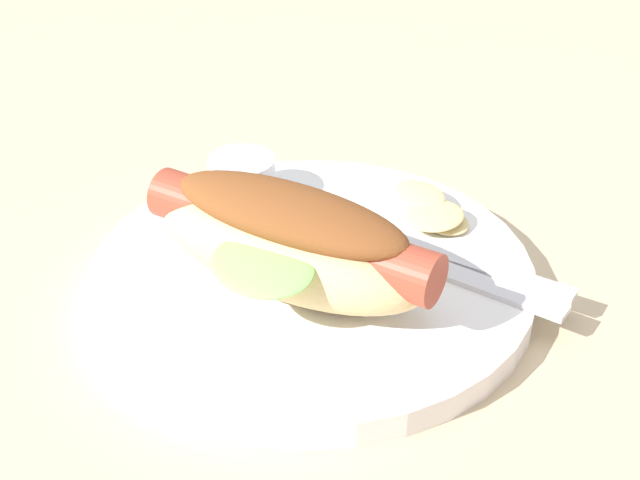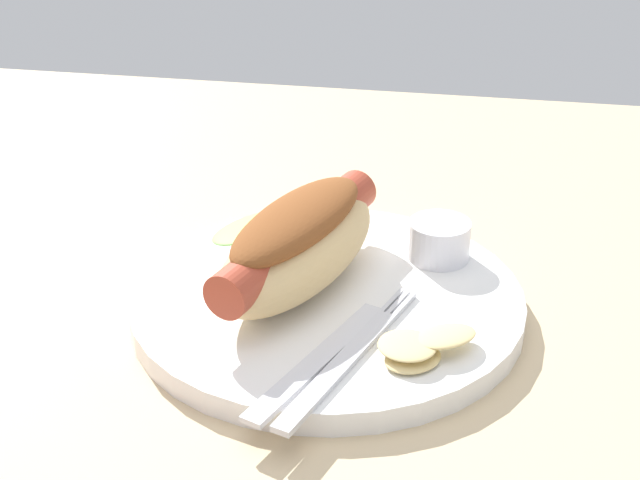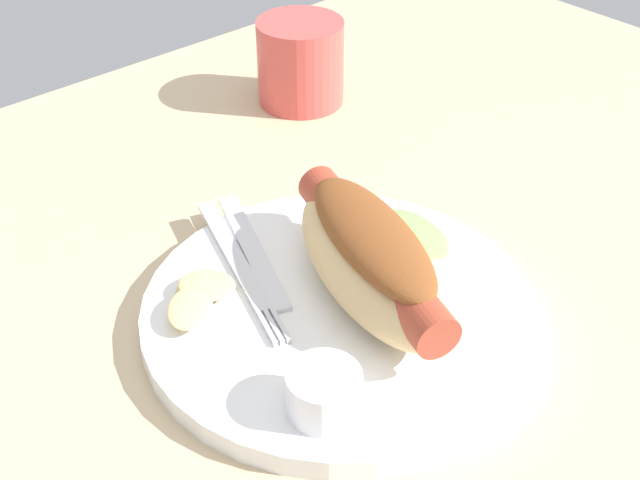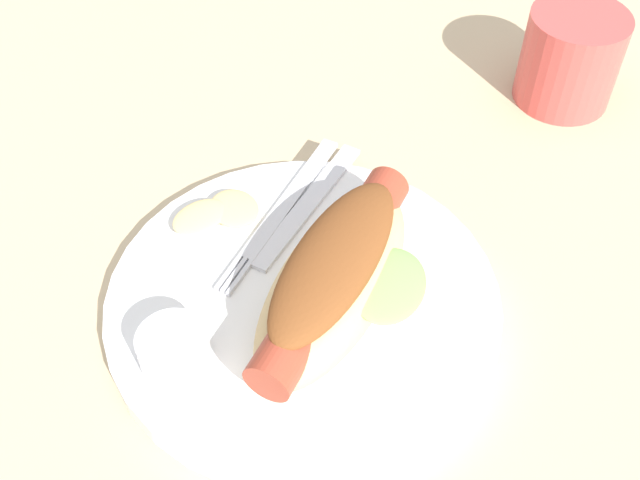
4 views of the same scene
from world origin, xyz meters
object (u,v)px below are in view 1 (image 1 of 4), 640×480
(sauce_ramekin, at_px, (242,178))
(chips_pile, at_px, (432,210))
(knife, at_px, (451,277))
(plate, at_px, (311,278))
(hot_dog, at_px, (289,239))
(fork, at_px, (445,255))

(sauce_ramekin, relative_size, chips_pile, 0.60)
(sauce_ramekin, bearing_deg, chips_pile, 89.57)
(knife, bearing_deg, plate, 25.07)
(chips_pile, bearing_deg, hot_dog, -37.83)
(sauce_ramekin, height_order, knife, sauce_ramekin)
(sauce_ramekin, xyz_separation_m, chips_pile, (0.00, 0.12, -0.01))
(knife, xyz_separation_m, chips_pile, (-0.06, -0.02, 0.00))
(hot_dog, bearing_deg, chips_pile, -109.56)
(hot_dog, distance_m, fork, 0.10)
(plate, height_order, hot_dog, hot_dog)
(fork, bearing_deg, hot_dog, 48.50)
(hot_dog, height_order, chips_pile, hot_dog)
(plate, relative_size, sauce_ramekin, 6.00)
(fork, bearing_deg, plate, 37.49)
(hot_dog, distance_m, knife, 0.10)
(fork, distance_m, knife, 0.02)
(plate, xyz_separation_m, chips_pile, (-0.07, 0.06, 0.01))
(hot_dog, height_order, sauce_ramekin, hot_dog)
(hot_dog, relative_size, knife, 1.31)
(fork, distance_m, chips_pile, 0.04)
(fork, relative_size, chips_pile, 2.23)
(hot_dog, xyz_separation_m, knife, (-0.03, 0.09, -0.03))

